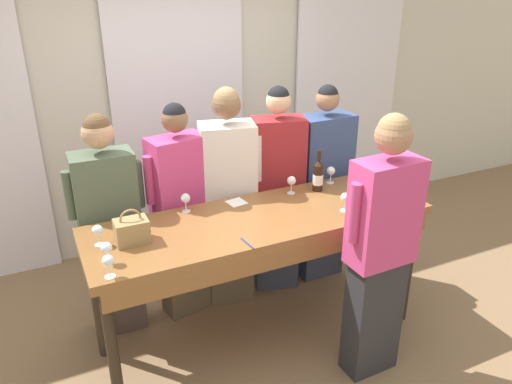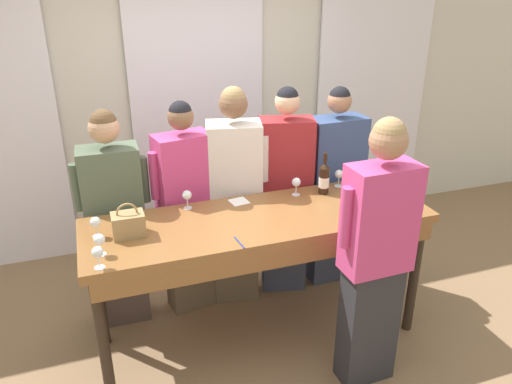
# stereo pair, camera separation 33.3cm
# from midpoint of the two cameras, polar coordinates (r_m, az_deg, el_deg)

# --- Properties ---
(ground_plane) EXTENTS (18.00, 18.00, 0.00)m
(ground_plane) POSITION_cam_midpoint_polar(r_m,az_deg,el_deg) (3.88, -2.07, -16.04)
(ground_plane) COLOR #846647
(wall_back) EXTENTS (12.00, 0.06, 2.80)m
(wall_back) POSITION_cam_midpoint_polar(r_m,az_deg,el_deg) (4.80, -10.97, 10.28)
(wall_back) COLOR beige
(wall_back) RESTS_ON ground_plane
(curtain_panel_center) EXTENTS (1.25, 0.03, 2.69)m
(curtain_panel_center) POSITION_cam_midpoint_polar(r_m,az_deg,el_deg) (4.75, -10.71, 9.47)
(curtain_panel_center) COLOR white
(curtain_panel_center) RESTS_ON ground_plane
(curtain_panel_right) EXTENTS (1.25, 0.03, 2.69)m
(curtain_panel_right) POSITION_cam_midpoint_polar(r_m,az_deg,el_deg) (5.51, 8.66, 11.56)
(curtain_panel_right) COLOR white
(curtain_panel_right) RESTS_ON ground_plane
(tasting_bar) EXTENTS (2.33, 0.74, 0.99)m
(tasting_bar) POSITION_cam_midpoint_polar(r_m,az_deg,el_deg) (3.37, -2.15, -4.62)
(tasting_bar) COLOR brown
(tasting_bar) RESTS_ON ground_plane
(wine_bottle) EXTENTS (0.08, 0.08, 0.31)m
(wine_bottle) POSITION_cam_midpoint_polar(r_m,az_deg,el_deg) (3.70, 4.56, 1.82)
(wine_bottle) COLOR black
(wine_bottle) RESTS_ON tasting_bar
(handbag) EXTENTS (0.20, 0.14, 0.22)m
(handbag) POSITION_cam_midpoint_polar(r_m,az_deg,el_deg) (3.13, -17.02, -4.31)
(handbag) COLOR #997A4C
(handbag) RESTS_ON tasting_bar
(wine_glass_front_left) EXTENTS (0.07, 0.07, 0.13)m
(wine_glass_front_left) POSITION_cam_midpoint_polar(r_m,az_deg,el_deg) (2.94, -19.88, -6.20)
(wine_glass_front_left) COLOR white
(wine_glass_front_left) RESTS_ON tasting_bar
(wine_glass_front_mid) EXTENTS (0.07, 0.07, 0.13)m
(wine_glass_front_mid) POSITION_cam_midpoint_polar(r_m,az_deg,el_deg) (3.42, -10.85, -0.84)
(wine_glass_front_mid) COLOR white
(wine_glass_front_mid) RESTS_ON tasting_bar
(wine_glass_front_right) EXTENTS (0.07, 0.07, 0.13)m
(wine_glass_front_right) POSITION_cam_midpoint_polar(r_m,az_deg,el_deg) (3.65, 1.47, 1.17)
(wine_glass_front_right) COLOR white
(wine_glass_front_right) RESTS_ON tasting_bar
(wine_glass_center_left) EXTENTS (0.07, 0.07, 0.13)m
(wine_glass_center_left) POSITION_cam_midpoint_polar(r_m,az_deg,el_deg) (3.40, 7.42, -0.78)
(wine_glass_center_left) COLOR white
(wine_glass_center_left) RESTS_ON tasting_bar
(wine_glass_center_mid) EXTENTS (0.07, 0.07, 0.13)m
(wine_glass_center_mid) POSITION_cam_midpoint_polar(r_m,az_deg,el_deg) (3.56, 11.50, 0.12)
(wine_glass_center_mid) COLOR white
(wine_glass_center_mid) RESTS_ON tasting_bar
(wine_glass_center_right) EXTENTS (0.07, 0.07, 0.13)m
(wine_glass_center_right) POSITION_cam_midpoint_polar(r_m,az_deg,el_deg) (3.85, 6.12, 2.30)
(wine_glass_center_right) COLOR white
(wine_glass_center_right) RESTS_ON tasting_bar
(wine_glass_back_left) EXTENTS (0.07, 0.07, 0.13)m
(wine_glass_back_left) POSITION_cam_midpoint_polar(r_m,az_deg,el_deg) (3.97, 9.79, 2.78)
(wine_glass_back_left) COLOR white
(wine_glass_back_left) RESTS_ON tasting_bar
(wine_glass_back_mid) EXTENTS (0.07, 0.07, 0.13)m
(wine_glass_back_mid) POSITION_cam_midpoint_polar(r_m,az_deg,el_deg) (2.82, -19.87, -7.61)
(wine_glass_back_mid) COLOR white
(wine_glass_back_mid) RESTS_ON tasting_bar
(wine_glass_back_right) EXTENTS (0.07, 0.07, 0.13)m
(wine_glass_back_right) POSITION_cam_midpoint_polar(r_m,az_deg,el_deg) (3.15, -20.59, -4.28)
(wine_glass_back_right) COLOR white
(wine_glass_back_right) RESTS_ON tasting_bar
(napkin) EXTENTS (0.14, 0.14, 0.00)m
(napkin) POSITION_cam_midpoint_polar(r_m,az_deg,el_deg) (3.54, -4.94, -1.25)
(napkin) COLOR white
(napkin) RESTS_ON tasting_bar
(pen) EXTENTS (0.02, 0.15, 0.01)m
(pen) POSITION_cam_midpoint_polar(r_m,az_deg,el_deg) (3.02, -4.20, -5.94)
(pen) COLOR #193399
(pen) RESTS_ON tasting_bar
(guest_olive_jacket) EXTENTS (0.53, 0.26, 1.66)m
(guest_olive_jacket) POSITION_cam_midpoint_polar(r_m,az_deg,el_deg) (3.69, -18.88, -3.89)
(guest_olive_jacket) COLOR #473833
(guest_olive_jacket) RESTS_ON ground_plane
(guest_pink_top) EXTENTS (0.52, 0.31, 1.68)m
(guest_pink_top) POSITION_cam_midpoint_polar(r_m,az_deg,el_deg) (3.76, -11.10, -2.38)
(guest_pink_top) COLOR brown
(guest_pink_top) RESTS_ON ground_plane
(guest_cream_sweater) EXTENTS (0.52, 0.36, 1.76)m
(guest_cream_sweater) POSITION_cam_midpoint_polar(r_m,az_deg,el_deg) (3.84, -5.64, -0.80)
(guest_cream_sweater) COLOR brown
(guest_cream_sweater) RESTS_ON ground_plane
(guest_striped_shirt) EXTENTS (0.53, 0.33, 1.73)m
(guest_striped_shirt) POSITION_cam_midpoint_polar(r_m,az_deg,el_deg) (3.99, 0.01, 0.06)
(guest_striped_shirt) COLOR #383D51
(guest_striped_shirt) RESTS_ON ground_plane
(guest_navy_coat) EXTENTS (0.56, 0.26, 1.70)m
(guest_navy_coat) POSITION_cam_midpoint_polar(r_m,az_deg,el_deg) (4.19, 5.37, 0.76)
(guest_navy_coat) COLOR #383D51
(guest_navy_coat) RESTS_ON ground_plane
(host_pouring) EXTENTS (0.53, 0.23, 1.78)m
(host_pouring) POSITION_cam_midpoint_polar(r_m,az_deg,el_deg) (3.14, 11.10, -6.46)
(host_pouring) COLOR #28282D
(host_pouring) RESTS_ON ground_plane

